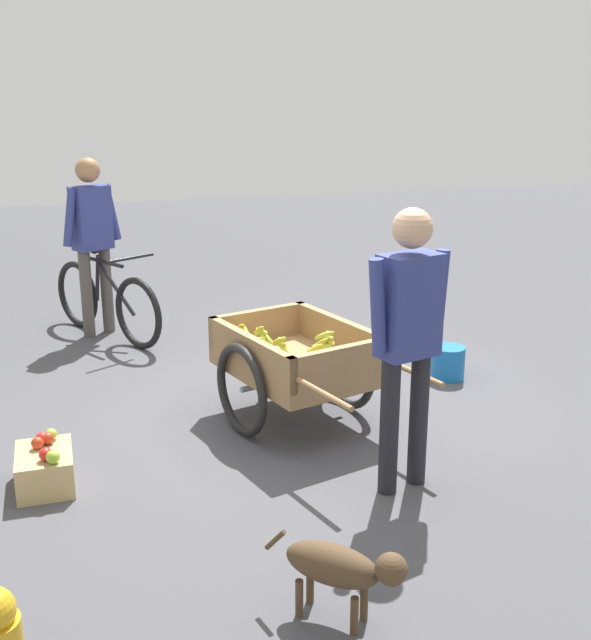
# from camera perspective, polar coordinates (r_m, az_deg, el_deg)

# --- Properties ---
(ground_plane) EXTENTS (24.00, 24.00, 0.00)m
(ground_plane) POSITION_cam_1_polar(r_m,az_deg,el_deg) (5.48, -0.04, -7.61)
(ground_plane) COLOR #47474C
(fruit_cart) EXTENTS (1.79, 1.17, 0.71)m
(fruit_cart) POSITION_cam_1_polar(r_m,az_deg,el_deg) (5.37, 0.01, -3.11)
(fruit_cart) COLOR #937047
(fruit_cart) RESTS_ON ground
(vendor_person) EXTENTS (0.28, 0.54, 1.65)m
(vendor_person) POSITION_cam_1_polar(r_m,az_deg,el_deg) (4.33, 8.32, -0.44)
(vendor_person) COLOR black
(vendor_person) RESTS_ON ground
(bicycle) EXTENTS (1.47, 0.87, 0.85)m
(bicycle) POSITION_cam_1_polar(r_m,az_deg,el_deg) (7.47, -13.78, 1.36)
(bicycle) COLOR black
(bicycle) RESTS_ON ground
(cyclist_person) EXTENTS (0.34, 0.54, 1.67)m
(cyclist_person) POSITION_cam_1_polar(r_m,az_deg,el_deg) (7.46, -14.77, 6.42)
(cyclist_person) COLOR #4C4742
(cyclist_person) RESTS_ON ground
(dog) EXTENTS (0.50, 0.51, 0.40)m
(dog) POSITION_cam_1_polar(r_m,az_deg,el_deg) (3.50, 3.34, -17.72)
(dog) COLOR #4C3823
(dog) RESTS_ON ground
(plastic_bucket) EXTENTS (0.27, 0.27, 0.27)m
(plastic_bucket) POSITION_cam_1_polar(r_m,az_deg,el_deg) (6.38, 11.18, -3.10)
(plastic_bucket) COLOR #1966B2
(plastic_bucket) RESTS_ON ground
(apple_crate) EXTENTS (0.44, 0.32, 0.30)m
(apple_crate) POSITION_cam_1_polar(r_m,az_deg,el_deg) (4.84, -17.99, -10.29)
(apple_crate) COLOR tan
(apple_crate) RESTS_ON ground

